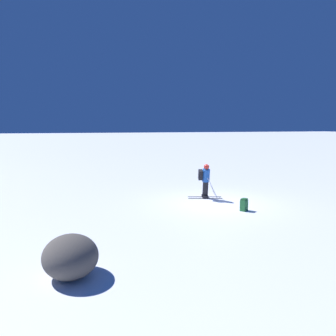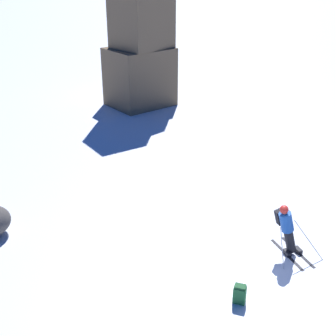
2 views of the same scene
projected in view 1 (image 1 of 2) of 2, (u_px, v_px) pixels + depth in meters
ground_plane at (215, 203)px, 14.42m from camera, size 300.00×300.00×0.00m
skier at (205, 180)px, 15.04m from camera, size 1.25×1.65×1.69m
spare_backpack at (244, 205)px, 13.04m from camera, size 0.35×0.37×0.50m
exposed_boulder_0 at (70, 256)px, 7.31m from camera, size 1.46×1.24×0.95m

